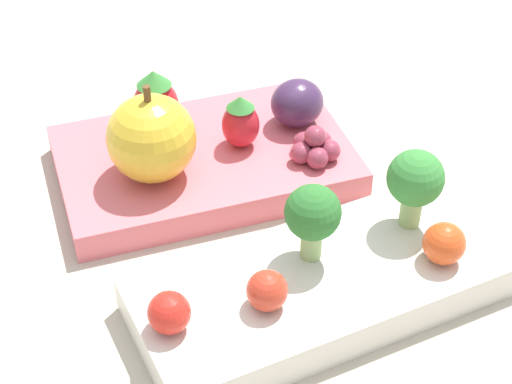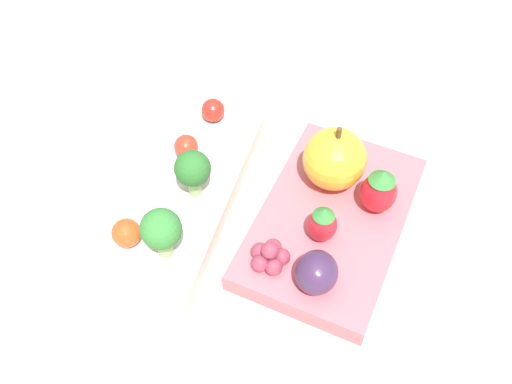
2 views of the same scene
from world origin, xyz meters
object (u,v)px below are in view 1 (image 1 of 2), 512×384
object	(u,v)px
strawberry_1	(241,122)
plum	(297,103)
bento_box_savoury	(317,288)
broccoli_floret_1	(415,181)
cherry_tomato_1	(267,290)
apple	(151,138)
cherry_tomato_0	(169,313)
strawberry_0	(156,103)
cherry_tomato_2	(444,243)
grape_cluster	(315,147)
bento_box_fruit	(204,162)
broccoli_floret_0	(315,214)

from	to	relation	value
strawberry_1	plum	world-z (taller)	strawberry_1
bento_box_savoury	broccoli_floret_1	world-z (taller)	broccoli_floret_1
cherry_tomato_1	apple	xyz separation A→B (m)	(0.01, -0.14, 0.01)
apple	plum	xyz separation A→B (m)	(-0.11, -0.01, -0.01)
broccoli_floret_1	plum	size ratio (longest dim) A/B	1.38
cherry_tomato_0	apple	size ratio (longest dim) A/B	0.35
bento_box_savoury	broccoli_floret_1	size ratio (longest dim) A/B	4.23
plum	bento_box_savoury	bearing A→B (deg)	66.85
apple	strawberry_1	xyz separation A→B (m)	(-0.06, -0.00, -0.01)
cherry_tomato_1	plum	size ratio (longest dim) A/B	0.61
cherry_tomato_1	apple	size ratio (longest dim) A/B	0.34
cherry_tomato_1	strawberry_0	size ratio (longest dim) A/B	0.47
cherry_tomato_2	broccoli_floret_1	bearing A→B (deg)	-91.12
grape_cluster	bento_box_fruit	bearing A→B (deg)	-32.42
strawberry_1	grape_cluster	xyz separation A→B (m)	(-0.04, 0.04, -0.01)
strawberry_1	broccoli_floret_1	bearing A→B (deg)	115.15
plum	grape_cluster	size ratio (longest dim) A/B	1.11
cherry_tomato_0	strawberry_1	xyz separation A→B (m)	(-0.11, -0.14, 0.00)
bento_box_savoury	grape_cluster	world-z (taller)	grape_cluster
cherry_tomato_1	strawberry_0	distance (m)	0.18
strawberry_0	strawberry_1	distance (m)	0.06
bento_box_savoury	cherry_tomato_2	bearing A→B (deg)	163.55
cherry_tomato_1	apple	distance (m)	0.14
cherry_tomato_1	strawberry_0	bearing A→B (deg)	-91.71
cherry_tomato_1	grape_cluster	bearing A→B (deg)	-129.32
apple	cherry_tomato_1	bearing A→B (deg)	95.61
cherry_tomato_0	cherry_tomato_1	distance (m)	0.05
bento_box_fruit	cherry_tomato_0	size ratio (longest dim) A/B	8.98
bento_box_savoury	broccoli_floret_0	size ratio (longest dim) A/B	4.44
cherry_tomato_0	cherry_tomato_1	world-z (taller)	same
apple	cherry_tomato_0	bearing A→B (deg)	73.12
cherry_tomato_0	strawberry_0	world-z (taller)	strawberry_0
bento_box_savoury	plum	size ratio (longest dim) A/B	5.85
broccoli_floret_0	cherry_tomato_2	bearing A→B (deg)	151.32
apple	strawberry_1	size ratio (longest dim) A/B	1.73
broccoli_floret_1	cherry_tomato_1	size ratio (longest dim) A/B	2.26
cherry_tomato_2	cherry_tomato_1	bearing A→B (deg)	-6.25
broccoli_floret_1	bento_box_savoury	bearing A→B (deg)	11.33
cherry_tomato_0	strawberry_1	bearing A→B (deg)	-127.54
apple	strawberry_0	bearing A→B (deg)	-113.28
cherry_tomato_0	grape_cluster	world-z (taller)	cherry_tomato_0
bento_box_savoury	strawberry_0	size ratio (longest dim) A/B	4.51
bento_box_fruit	apple	world-z (taller)	apple
cherry_tomato_0	apple	world-z (taller)	apple
bento_box_fruit	plum	bearing A→B (deg)	-179.28
cherry_tomato_0	bento_box_savoury	bearing A→B (deg)	-179.30
broccoli_floret_0	grape_cluster	xyz separation A→B (m)	(-0.05, -0.09, -0.03)
bento_box_fruit	cherry_tomato_0	xyz separation A→B (m)	(0.08, 0.14, 0.03)
bento_box_fruit	strawberry_0	size ratio (longest dim) A/B	4.32
broccoli_floret_1	plum	world-z (taller)	broccoli_floret_1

